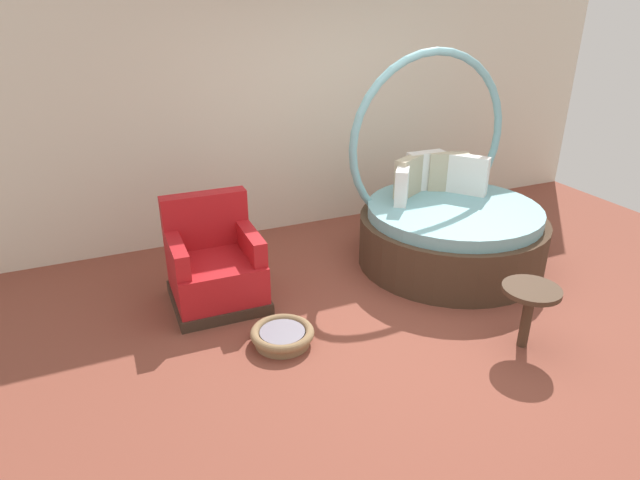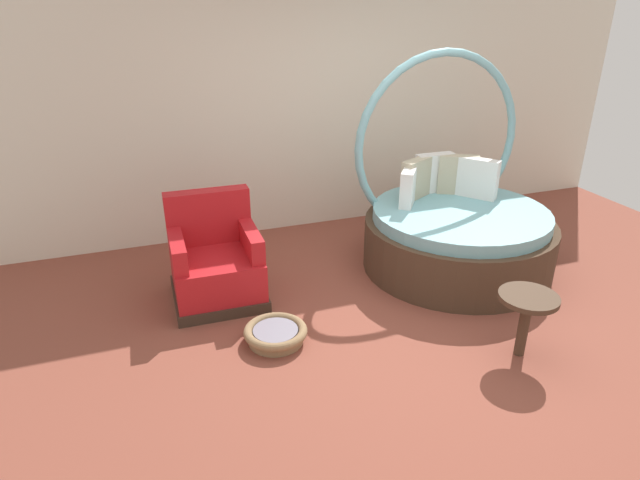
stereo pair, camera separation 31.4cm
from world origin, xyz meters
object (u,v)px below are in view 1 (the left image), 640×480
round_daybed (448,223)px  red_armchair (215,267)px  pet_basket (282,335)px  side_table (530,298)px

round_daybed → red_armchair: (-2.39, 0.16, -0.09)m
round_daybed → pet_basket: size_ratio=4.09×
pet_basket → side_table: size_ratio=0.98×
round_daybed → side_table: (-0.35, -1.52, 0.01)m
red_armchair → pet_basket: bearing=-70.7°
round_daybed → pet_basket: (-2.08, -0.73, -0.35)m
round_daybed → pet_basket: 2.23m
pet_basket → side_table: side_table is taller
red_armchair → side_table: 2.64m
red_armchair → side_table: size_ratio=1.81×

